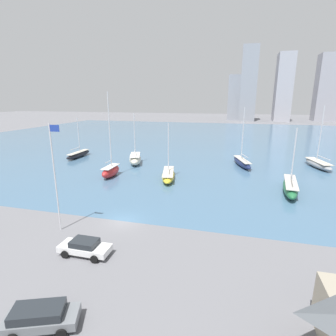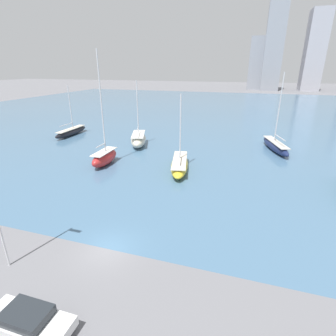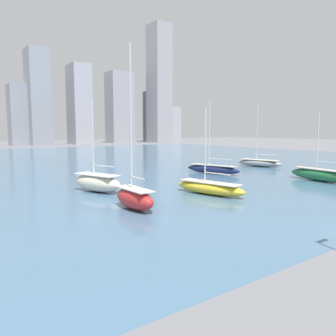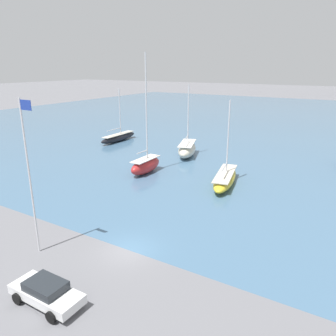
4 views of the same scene
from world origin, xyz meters
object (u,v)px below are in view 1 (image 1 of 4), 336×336
sailboat_black (79,154)px  sailboat_green (290,187)px  sailboat_cream (135,159)px  sailboat_navy (242,162)px  sailboat_gray (318,164)px  parked_sedan_white (85,247)px  parked_wagon_gray (41,317)px  sailboat_yellow (168,175)px  sailboat_red (111,171)px  flag_pole (55,175)px

sailboat_black → sailboat_green: (47.43, -14.41, 0.19)m
sailboat_black → sailboat_cream: (16.59, -2.86, 0.37)m
sailboat_green → sailboat_navy: bearing=121.2°
sailboat_gray → sailboat_green: sailboat_gray is taller
parked_sedan_white → parked_wagon_gray: (1.83, -8.11, 0.05)m
sailboat_black → sailboat_yellow: 29.55m
sailboat_gray → sailboat_green: bearing=-128.8°
sailboat_black → sailboat_green: sailboat_green is taller
sailboat_red → parked_sedan_white: sailboat_red is taller
sailboat_navy → parked_wagon_gray: (-12.94, -47.49, -0.02)m
parked_sedan_white → sailboat_navy: bearing=-20.9°
sailboat_gray → sailboat_black: bearing=170.5°
sailboat_yellow → parked_sedan_white: sailboat_yellow is taller
sailboat_red → parked_wagon_gray: 34.45m
sailboat_navy → sailboat_black: sailboat_navy is taller
sailboat_navy → sailboat_yellow: (-13.31, -13.71, -0.06)m
sailboat_red → parked_wagon_gray: bearing=-71.4°
sailboat_cream → parked_sedan_white: 36.20m
parked_sedan_white → parked_wagon_gray: size_ratio=0.99×
sailboat_gray → sailboat_red: bearing=-170.0°
flag_pole → sailboat_yellow: bearing=72.7°
sailboat_navy → parked_sedan_white: size_ratio=2.59×
sailboat_red → sailboat_yellow: bearing=5.9°
sailboat_gray → sailboat_green: (-8.70, -18.53, 0.14)m
sailboat_navy → sailboat_gray: size_ratio=0.97×
sailboat_yellow → parked_sedan_white: bearing=-105.6°
sailboat_cream → sailboat_yellow: bearing=-61.7°
sailboat_green → parked_wagon_gray: size_ratio=2.18×
sailboat_red → flag_pole: bearing=-79.3°
parked_sedan_white → sailboat_black: bearing=33.5°
parked_sedan_white → parked_wagon_gray: 8.31m
sailboat_black → sailboat_green: size_ratio=0.93×
flag_pole → sailboat_cream: 32.06m
parked_sedan_white → sailboat_cream: bearing=13.8°
sailboat_navy → parked_sedan_white: bearing=-127.6°
sailboat_navy → sailboat_red: size_ratio=0.81×
flag_pole → sailboat_gray: 53.02m
flag_pole → sailboat_gray: (36.10, 38.41, -5.66)m
flag_pole → sailboat_green: (27.39, 19.88, -5.52)m
sailboat_gray → parked_wagon_gray: sailboat_gray is taller
sailboat_black → parked_sedan_white: size_ratio=2.04×
parked_sedan_white → parked_wagon_gray: parked_wagon_gray is taller
sailboat_red → sailboat_cream: 10.73m
sailboat_cream → parked_sedan_white: size_ratio=2.30×
sailboat_cream → sailboat_red: bearing=-113.1°
sailboat_cream → flag_pole: bearing=-102.9°
sailboat_cream → parked_wagon_gray: 44.51m
sailboat_black → sailboat_red: size_ratio=0.64×
sailboat_green → parked_wagon_gray: sailboat_green is taller
flag_pole → parked_sedan_white: (5.38, -3.68, -5.69)m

